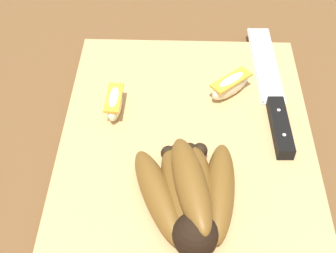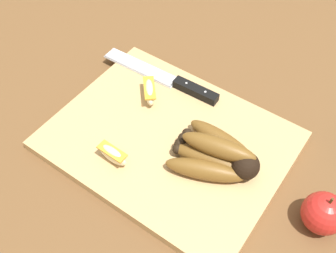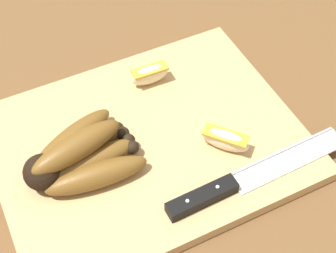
{
  "view_description": "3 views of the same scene",
  "coord_description": "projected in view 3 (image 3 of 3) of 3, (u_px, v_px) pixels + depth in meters",
  "views": [
    {
      "loc": [
        0.39,
        -0.02,
        0.49
      ],
      "look_at": [
        -0.03,
        -0.03,
        0.04
      ],
      "focal_mm": 50.0,
      "sensor_mm": 36.0,
      "label": 1
    },
    {
      "loc": [
        0.25,
        -0.39,
        0.63
      ],
      "look_at": [
        -0.02,
        -0.01,
        0.05
      ],
      "focal_mm": 43.17,
      "sensor_mm": 36.0,
      "label": 2
    },
    {
      "loc": [
        0.15,
        0.4,
        0.6
      ],
      "look_at": [
        -0.04,
        0.01,
        0.05
      ],
      "focal_mm": 53.8,
      "sensor_mm": 36.0,
      "label": 3
    }
  ],
  "objects": [
    {
      "name": "ground_plane",
      "position": [
        140.0,
        156.0,
        0.73
      ],
      "size": [
        6.0,
        6.0,
        0.0
      ],
      "primitive_type": "plane",
      "color": "brown"
    },
    {
      "name": "cutting_board",
      "position": [
        148.0,
        143.0,
        0.73
      ],
      "size": [
        0.44,
        0.34,
        0.02
      ],
      "primitive_type": "cube",
      "color": "tan",
      "rests_on": "ground_plane"
    },
    {
      "name": "banana_bunch",
      "position": [
        79.0,
        157.0,
        0.68
      ],
      "size": [
        0.16,
        0.14,
        0.07
      ],
      "color": "black",
      "rests_on": "cutting_board"
    },
    {
      "name": "chefs_knife",
      "position": [
        233.0,
        184.0,
        0.67
      ],
      "size": [
        0.28,
        0.04,
        0.02
      ],
      "color": "silver",
      "rests_on": "cutting_board"
    },
    {
      "name": "apple_wedge_near",
      "position": [
        225.0,
        140.0,
        0.7
      ],
      "size": [
        0.06,
        0.07,
        0.03
      ],
      "color": "beige",
      "rests_on": "cutting_board"
    },
    {
      "name": "apple_wedge_middle",
      "position": [
        150.0,
        74.0,
        0.78
      ],
      "size": [
        0.06,
        0.02,
        0.03
      ],
      "color": "beige",
      "rests_on": "cutting_board"
    }
  ]
}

